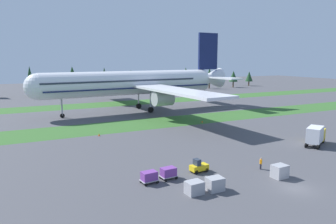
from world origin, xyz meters
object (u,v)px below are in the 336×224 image
Objects in this scene: uld_container_2 at (280,171)px; taxiway_marker_0 at (99,135)px; airliner at (137,83)px; cargo_dolly_second at (149,176)px; ground_crew_marshaller at (261,163)px; cargo_dolly_lead at (168,172)px; catering_truck at (316,135)px; uld_container_0 at (194,188)px; baggage_tug at (199,167)px; uld_container_1 at (215,184)px; taxiway_marker_1 at (202,121)px.

taxiway_marker_0 is (-15.96, 34.12, -0.62)m from uld_container_2.
cargo_dolly_second is at bearing 157.19° from airliner.
airliner is at bearing -155.25° from ground_crew_marshaller.
airliner is at bearing 158.76° from cargo_dolly_lead.
cargo_dolly_lead is 1.33× the size of ground_crew_marshaller.
cargo_dolly_second is 35.11m from catering_truck.
uld_container_0 reaches higher than cargo_dolly_lead.
cargo_dolly_lead is at bearing -73.65° from ground_crew_marshaller.
uld_container_0 is at bearing 1.68° from cargo_dolly_lead.
ground_crew_marshaller is at bearing 66.16° from baggage_tug.
catering_truck is 3.60× the size of uld_container_1.
uld_container_1 is at bearing -80.44° from taxiway_marker_0.
baggage_tug is 7.93m from cargo_dolly_second.
baggage_tug is at bearing -75.10° from taxiway_marker_0.
cargo_dolly_second is at bearing 122.80° from uld_container_0.
cargo_dolly_second is (-2.89, -0.23, 0.00)m from cargo_dolly_lead.
ground_crew_marshaller reaches higher than cargo_dolly_lead.
airliner is 39.02× the size of uld_container_0.
taxiway_marker_0 is (-18.46, -26.20, -8.48)m from airliner.
catering_truck is at bearing -75.00° from taxiway_marker_1.
cargo_dolly_lead is 5.72m from uld_container_0.
taxiway_marker_1 is (24.08, 36.12, -0.54)m from uld_container_0.
catering_truck is at bearing -166.16° from airliner.
cargo_dolly_lead reaches higher than taxiway_marker_1.
airliner reaches higher than uld_container_1.
taxiway_marker_0 is at bearing 115.07° from uld_container_2.
taxiway_marker_1 is at bearing 5.56° from taxiway_marker_0.
catering_truck is at bearing 90.71° from cargo_dolly_lead.
ground_crew_marshaller is 10.82m from uld_container_1.
taxiway_marker_1 is at bearing -163.57° from airliner.
uld_container_2 is at bearing -2.07° from uld_container_1.
catering_truck is at bearing 26.74° from uld_container_2.
catering_truck is 4.14× the size of ground_crew_marshaller.
taxiway_marker_0 is (-15.99, 30.45, -0.68)m from ground_crew_marshaller.
uld_container_0 is 2.78m from uld_container_1.
uld_container_0 is at bearing -103.36° from catering_truck.
baggage_tug is 28.37m from taxiway_marker_0.
cargo_dolly_lead is at bearing -90.00° from baggage_tug.
catering_truck is 13.42× the size of taxiway_marker_0.
uld_container_2 is (13.67, -6.31, -0.03)m from cargo_dolly_lead.
uld_container_0 is at bearing 174.76° from uld_container_1.
uld_container_2 is at bearing 26.78° from ground_crew_marshaller.
uld_container_2 is at bearing -106.70° from taxiway_marker_1.
catering_truck is at bearing -35.89° from taxiway_marker_0.
airliner is 56.93m from cargo_dolly_lead.
cargo_dolly_second reaches higher than taxiway_marker_1.
ground_crew_marshaller is 34.40m from taxiway_marker_0.
uld_container_2 is 37.67m from taxiway_marker_0.
uld_container_1 is at bearing 164.52° from airliner.
cargo_dolly_second is 4.31× the size of taxiway_marker_0.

